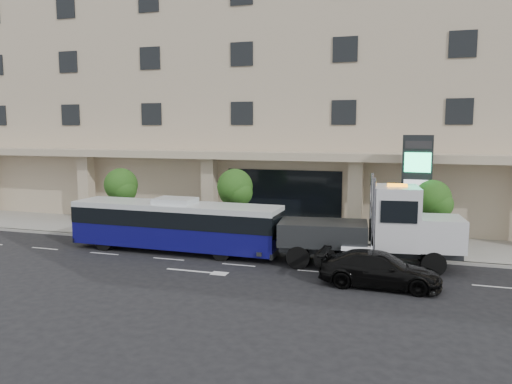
# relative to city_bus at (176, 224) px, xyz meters

# --- Properties ---
(ground) EXTENTS (120.00, 120.00, 0.00)m
(ground) POSITION_rel_city_bus_xyz_m (4.36, -0.16, -1.57)
(ground) COLOR black
(ground) RESTS_ON ground
(sidewalk) EXTENTS (120.00, 6.00, 0.15)m
(sidewalk) POSITION_rel_city_bus_xyz_m (4.36, 4.84, -1.49)
(sidewalk) COLOR gray
(sidewalk) RESTS_ON ground
(curb) EXTENTS (120.00, 0.30, 0.15)m
(curb) POSITION_rel_city_bus_xyz_m (4.36, 1.84, -1.49)
(curb) COLOR gray
(curb) RESTS_ON ground
(convention_center) EXTENTS (60.00, 17.60, 20.00)m
(convention_center) POSITION_rel_city_bus_xyz_m (4.36, 15.27, 8.40)
(convention_center) COLOR #BBA68C
(convention_center) RESTS_ON ground
(tree_left) EXTENTS (2.27, 2.20, 4.22)m
(tree_left) POSITION_rel_city_bus_xyz_m (-5.62, 3.44, 1.54)
(tree_left) COLOR #422B19
(tree_left) RESTS_ON sidewalk
(tree_mid) EXTENTS (2.28, 2.20, 4.38)m
(tree_mid) POSITION_rel_city_bus_xyz_m (2.38, 3.44, 1.69)
(tree_mid) COLOR #422B19
(tree_mid) RESTS_ON sidewalk
(tree_right) EXTENTS (2.10, 2.00, 4.04)m
(tree_right) POSITION_rel_city_bus_xyz_m (13.88, 3.44, 1.47)
(tree_right) COLOR #422B19
(tree_right) RESTS_ON sidewalk
(city_bus) EXTENTS (12.21, 2.78, 3.08)m
(city_bus) POSITION_rel_city_bus_xyz_m (0.00, 0.00, 0.00)
(city_bus) COLOR black
(city_bus) RESTS_ON ground
(tow_truck) EXTENTS (10.31, 3.47, 4.67)m
(tow_truck) POSITION_rel_city_bus_xyz_m (11.13, 0.12, 0.35)
(tow_truck) COLOR #2D3033
(tow_truck) RESTS_ON ground
(black_sedan) EXTENTS (5.38, 2.32, 1.54)m
(black_sedan) POSITION_rel_city_bus_xyz_m (11.47, -3.06, -0.80)
(black_sedan) COLOR black
(black_sedan) RESTS_ON ground
(signage_pylon) EXTENTS (1.66, 0.75, 6.47)m
(signage_pylon) POSITION_rel_city_bus_xyz_m (13.00, 4.01, 1.87)
(signage_pylon) COLOR black
(signage_pylon) RESTS_ON sidewalk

